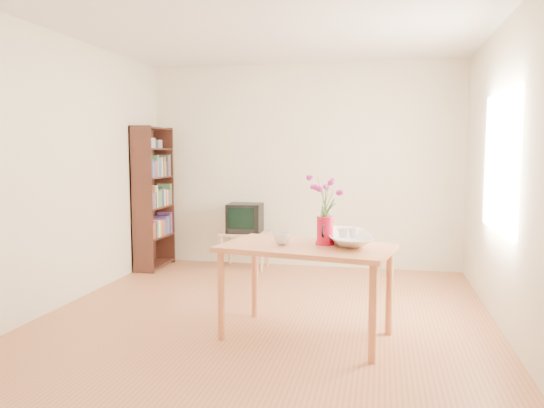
% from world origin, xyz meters
% --- Properties ---
extents(room, '(4.50, 4.50, 4.50)m').
position_xyz_m(room, '(0.03, 0.00, 1.30)').
color(room, '#A7603B').
rests_on(room, ground).
extents(table, '(1.44, 1.00, 0.75)m').
position_xyz_m(table, '(0.43, -0.41, 0.66)').
color(table, '#BD6940').
rests_on(table, ground).
extents(tv_stand, '(0.60, 0.45, 0.46)m').
position_xyz_m(tv_stand, '(-0.70, 1.97, 0.39)').
color(tv_stand, tan).
rests_on(tv_stand, ground).
extents(bookshelf, '(0.28, 0.70, 1.80)m').
position_xyz_m(bookshelf, '(-1.85, 1.75, 0.84)').
color(bookshelf, black).
rests_on(bookshelf, ground).
extents(pitcher, '(0.15, 0.23, 0.23)m').
position_xyz_m(pitcher, '(0.57, -0.34, 0.85)').
color(pitcher, red).
rests_on(pitcher, table).
extents(flowers, '(0.26, 0.26, 0.37)m').
position_xyz_m(flowers, '(0.57, -0.34, 1.15)').
color(flowers, '#BF2C96').
rests_on(flowers, pitcher).
extents(mug, '(0.17, 0.17, 0.10)m').
position_xyz_m(mug, '(0.23, -0.43, 0.80)').
color(mug, white).
rests_on(mug, table).
extents(bowl, '(0.61, 0.61, 0.49)m').
position_xyz_m(bowl, '(0.74, -0.25, 0.99)').
color(bowl, white).
rests_on(bowl, table).
extents(teacup_a, '(0.10, 0.10, 0.07)m').
position_xyz_m(teacup_a, '(0.70, -0.25, 0.95)').
color(teacup_a, white).
rests_on(teacup_a, bowl).
extents(teacup_b, '(0.10, 0.10, 0.07)m').
position_xyz_m(teacup_b, '(0.79, -0.23, 0.95)').
color(teacup_b, white).
rests_on(teacup_b, bowl).
extents(television, '(0.44, 0.42, 0.37)m').
position_xyz_m(television, '(-0.70, 1.98, 0.65)').
color(television, black).
rests_on(television, tv_stand).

